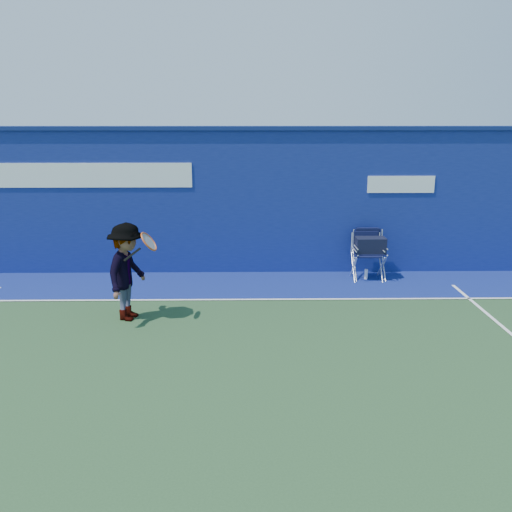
{
  "coord_description": "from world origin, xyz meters",
  "views": [
    {
      "loc": [
        0.41,
        -6.24,
        3.34
      ],
      "look_at": [
        0.54,
        2.6,
        1.0
      ],
      "focal_mm": 38.0,
      "sensor_mm": 36.0,
      "label": 1
    }
  ],
  "objects_px": {
    "tennis_player": "(127,272)",
    "directors_chair_left": "(369,258)",
    "water_bottle": "(366,274)",
    "directors_chair_right": "(367,265)"
  },
  "relations": [
    {
      "from": "directors_chair_right",
      "to": "water_bottle",
      "type": "bearing_deg",
      "value": -121.5
    },
    {
      "from": "directors_chair_right",
      "to": "tennis_player",
      "type": "xyz_separation_m",
      "value": [
        -4.44,
        -2.16,
        0.51
      ]
    },
    {
      "from": "directors_chair_left",
      "to": "tennis_player",
      "type": "relative_size",
      "value": 0.62
    },
    {
      "from": "tennis_player",
      "to": "directors_chair_right",
      "type": "bearing_deg",
      "value": 25.94
    },
    {
      "from": "directors_chair_right",
      "to": "tennis_player",
      "type": "bearing_deg",
      "value": -154.06
    },
    {
      "from": "tennis_player",
      "to": "directors_chair_left",
      "type": "bearing_deg",
      "value": 26.54
    },
    {
      "from": "water_bottle",
      "to": "directors_chair_right",
      "type": "bearing_deg",
      "value": 58.5
    },
    {
      "from": "directors_chair_left",
      "to": "water_bottle",
      "type": "xyz_separation_m",
      "value": [
        -0.07,
        -0.11,
        -0.32
      ]
    },
    {
      "from": "directors_chair_left",
      "to": "directors_chair_right",
      "type": "bearing_deg",
      "value": -125.08
    },
    {
      "from": "directors_chair_left",
      "to": "water_bottle",
      "type": "distance_m",
      "value": 0.35
    }
  ]
}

